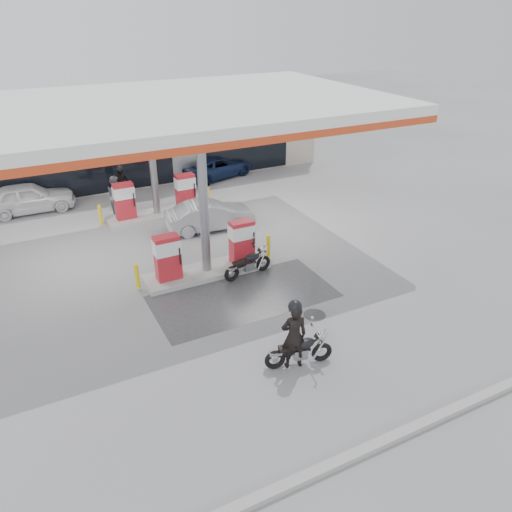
{
  "coord_description": "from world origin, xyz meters",
  "views": [
    {
      "loc": [
        -5.55,
        -12.77,
        8.79
      ],
      "look_at": [
        1.14,
        0.36,
        1.2
      ],
      "focal_mm": 35.0,
      "sensor_mm": 36.0,
      "label": 1
    }
  ],
  "objects_px": {
    "main_motorcycle": "(300,351)",
    "biker_main": "(294,336)",
    "pump_island_near": "(206,256)",
    "parked_motorcycle": "(248,264)",
    "hatchback_silver": "(210,215)",
    "biker_walking": "(122,185)",
    "parked_car_right": "(217,167)",
    "pump_island_far": "(156,202)",
    "attendant": "(116,196)",
    "sedan_white": "(28,198)"
  },
  "relations": [
    {
      "from": "parked_motorcycle",
      "to": "parked_car_right",
      "type": "relative_size",
      "value": 0.47
    },
    {
      "from": "biker_walking",
      "to": "parked_motorcycle",
      "type": "bearing_deg",
      "value": -112.42
    },
    {
      "from": "pump_island_far",
      "to": "attendant",
      "type": "height_order",
      "value": "attendant"
    },
    {
      "from": "hatchback_silver",
      "to": "parked_car_right",
      "type": "relative_size",
      "value": 0.91
    },
    {
      "from": "pump_island_near",
      "to": "main_motorcycle",
      "type": "distance_m",
      "value": 5.82
    },
    {
      "from": "biker_main",
      "to": "main_motorcycle",
      "type": "bearing_deg",
      "value": -177.51
    },
    {
      "from": "attendant",
      "to": "biker_walking",
      "type": "distance_m",
      "value": 1.67
    },
    {
      "from": "pump_island_far",
      "to": "hatchback_silver",
      "type": "xyz_separation_m",
      "value": [
        1.61,
        -2.4,
        -0.09
      ]
    },
    {
      "from": "biker_walking",
      "to": "hatchback_silver",
      "type": "bearing_deg",
      "value": -98.54
    },
    {
      "from": "biker_main",
      "to": "parked_motorcycle",
      "type": "height_order",
      "value": "biker_main"
    },
    {
      "from": "biker_walking",
      "to": "parked_car_right",
      "type": "bearing_deg",
      "value": -21.23
    },
    {
      "from": "pump_island_near",
      "to": "hatchback_silver",
      "type": "xyz_separation_m",
      "value": [
        1.61,
        3.6,
        -0.09
      ]
    },
    {
      "from": "pump_island_near",
      "to": "biker_walking",
      "type": "xyz_separation_m",
      "value": [
        -0.93,
        8.55,
        0.15
      ]
    },
    {
      "from": "pump_island_near",
      "to": "parked_motorcycle",
      "type": "bearing_deg",
      "value": -31.76
    },
    {
      "from": "pump_island_far",
      "to": "sedan_white",
      "type": "bearing_deg",
      "value": 147.84
    },
    {
      "from": "pump_island_near",
      "to": "biker_main",
      "type": "xyz_separation_m",
      "value": [
        0.15,
        -5.76,
        0.25
      ]
    },
    {
      "from": "parked_motorcycle",
      "to": "parked_car_right",
      "type": "distance_m",
      "value": 11.31
    },
    {
      "from": "biker_walking",
      "to": "main_motorcycle",
      "type": "bearing_deg",
      "value": -120.65
    },
    {
      "from": "parked_car_right",
      "to": "sedan_white",
      "type": "bearing_deg",
      "value": 79.15
    },
    {
      "from": "main_motorcycle",
      "to": "attendant",
      "type": "xyz_separation_m",
      "value": [
        -1.89,
        12.8,
        0.49
      ]
    },
    {
      "from": "pump_island_near",
      "to": "biker_walking",
      "type": "distance_m",
      "value": 8.6
    },
    {
      "from": "parked_motorcycle",
      "to": "hatchback_silver",
      "type": "height_order",
      "value": "hatchback_silver"
    },
    {
      "from": "main_motorcycle",
      "to": "parked_motorcycle",
      "type": "relative_size",
      "value": 0.97
    },
    {
      "from": "pump_island_near",
      "to": "parked_motorcycle",
      "type": "relative_size",
      "value": 2.65
    },
    {
      "from": "biker_main",
      "to": "sedan_white",
      "type": "bearing_deg",
      "value": -56.67
    },
    {
      "from": "pump_island_far",
      "to": "parked_car_right",
      "type": "bearing_deg",
      "value": 40.56
    },
    {
      "from": "pump_island_near",
      "to": "hatchback_silver",
      "type": "height_order",
      "value": "pump_island_near"
    },
    {
      "from": "sedan_white",
      "to": "parked_car_right",
      "type": "bearing_deg",
      "value": -84.54
    },
    {
      "from": "parked_motorcycle",
      "to": "hatchback_silver",
      "type": "relative_size",
      "value": 0.51
    },
    {
      "from": "sedan_white",
      "to": "hatchback_silver",
      "type": "bearing_deg",
      "value": -129.11
    },
    {
      "from": "parked_motorcycle",
      "to": "main_motorcycle",
      "type": "bearing_deg",
      "value": -108.55
    },
    {
      "from": "parked_motorcycle",
      "to": "sedan_white",
      "type": "bearing_deg",
      "value": 114.52
    },
    {
      "from": "attendant",
      "to": "parked_car_right",
      "type": "distance_m",
      "value": 6.91
    },
    {
      "from": "pump_island_far",
      "to": "hatchback_silver",
      "type": "bearing_deg",
      "value": -56.15
    },
    {
      "from": "pump_island_near",
      "to": "pump_island_far",
      "type": "distance_m",
      "value": 6.0
    },
    {
      "from": "parked_car_right",
      "to": "pump_island_far",
      "type": "bearing_deg",
      "value": 115.03
    },
    {
      "from": "sedan_white",
      "to": "hatchback_silver",
      "type": "height_order",
      "value": "sedan_white"
    },
    {
      "from": "parked_motorcycle",
      "to": "hatchback_silver",
      "type": "bearing_deg",
      "value": 77.67
    },
    {
      "from": "hatchback_silver",
      "to": "parked_motorcycle",
      "type": "bearing_deg",
      "value": -179.66
    },
    {
      "from": "biker_main",
      "to": "biker_walking",
      "type": "xyz_separation_m",
      "value": [
        -1.09,
        14.31,
        -0.1
      ]
    },
    {
      "from": "sedan_white",
      "to": "attendant",
      "type": "height_order",
      "value": "attendant"
    },
    {
      "from": "pump_island_near",
      "to": "parked_motorcycle",
      "type": "height_order",
      "value": "pump_island_near"
    },
    {
      "from": "pump_island_far",
      "to": "pump_island_near",
      "type": "bearing_deg",
      "value": -90.0
    },
    {
      "from": "main_motorcycle",
      "to": "biker_main",
      "type": "xyz_separation_m",
      "value": [
        -0.19,
        0.04,
        0.53
      ]
    },
    {
      "from": "parked_motorcycle",
      "to": "biker_walking",
      "type": "relative_size",
      "value": 1.13
    },
    {
      "from": "biker_main",
      "to": "hatchback_silver",
      "type": "bearing_deg",
      "value": -84.82
    },
    {
      "from": "pump_island_far",
      "to": "biker_walking",
      "type": "bearing_deg",
      "value": 110.08
    },
    {
      "from": "pump_island_far",
      "to": "main_motorcycle",
      "type": "distance_m",
      "value": 11.81
    },
    {
      "from": "biker_walking",
      "to": "pump_island_near",
      "type": "bearing_deg",
      "value": -119.5
    },
    {
      "from": "hatchback_silver",
      "to": "attendant",
      "type": "bearing_deg",
      "value": 47.52
    }
  ]
}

